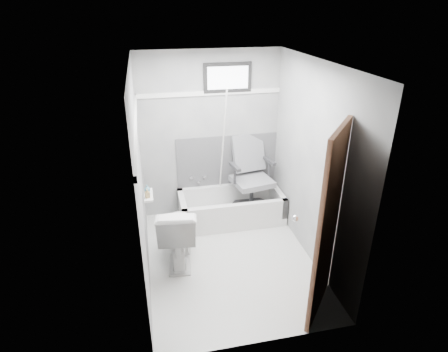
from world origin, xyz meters
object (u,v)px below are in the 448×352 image
object	(u,v)px
toilet	(178,232)
soap_bottle_a	(147,193)
bathtub	(231,207)
office_chair	(252,176)
door	(369,241)
soap_bottle_b	(147,188)

from	to	relation	value
toilet	soap_bottle_a	xyz separation A→B (m)	(-0.32, 0.02, 0.56)
bathtub	office_chair	bearing A→B (deg)	6.42
toilet	door	world-z (taller)	door
door	office_chair	bearing A→B (deg)	100.89
toilet	soap_bottle_b	size ratio (longest dim) A/B	8.57
bathtub	soap_bottle_b	xyz separation A→B (m)	(-1.17, -0.64, 0.75)
toilet	soap_bottle_a	bearing A→B (deg)	3.88
bathtub	door	bearing A→B (deg)	-71.25
soap_bottle_b	office_chair	bearing A→B (deg)	24.50
soap_bottle_a	toilet	bearing A→B (deg)	-3.26
office_chair	door	world-z (taller)	door
bathtub	soap_bottle_a	bearing A→B (deg)	-146.24
toilet	door	size ratio (longest dim) A/B	0.41
office_chair	soap_bottle_a	xyz separation A→B (m)	(-1.49, -0.82, 0.30)
toilet	soap_bottle_a	world-z (taller)	soap_bottle_a
bathtub	soap_bottle_a	xyz separation A→B (m)	(-1.17, -0.78, 0.76)
bathtub	soap_bottle_b	distance (m)	1.53
toilet	soap_bottle_b	distance (m)	0.66
door	soap_bottle_a	bearing A→B (deg)	143.36
soap_bottle_b	soap_bottle_a	bearing A→B (deg)	-90.00
toilet	door	bearing A→B (deg)	145.77
bathtub	office_chair	xyz separation A→B (m)	(0.32, 0.04, 0.45)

